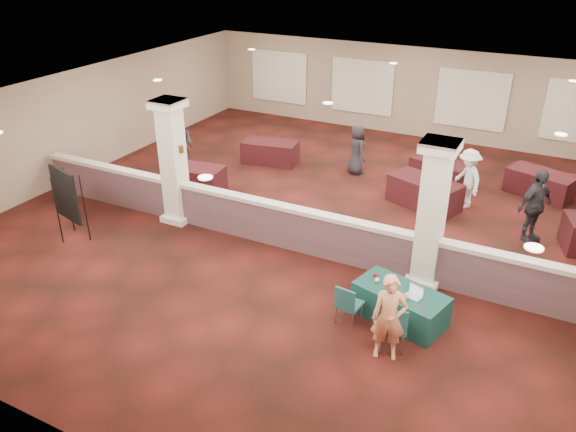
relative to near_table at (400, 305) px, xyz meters
The scene contains 32 objects.
ground 4.19m from the near_table, 134.16° to the left, with size 16.00×16.00×0.00m, color #421310.
wall_back 11.45m from the near_table, 104.83° to the left, with size 16.00×0.04×3.20m, color gray.
wall_front 5.92m from the near_table, 120.23° to the right, with size 16.00×0.04×3.20m, color gray.
wall_left 11.39m from the near_table, 164.63° to the left, with size 0.04×16.00×3.20m, color gray.
ceiling 5.07m from the near_table, 134.16° to the left, with size 16.00×16.00×0.02m, color white.
partition_wall 3.28m from the near_table, 152.76° to the left, with size 15.60×0.28×1.10m.
column_left 6.71m from the near_table, 166.84° to the left, with size 0.72×0.72×3.20m.
column_right 1.99m from the near_table, 86.69° to the left, with size 0.72×0.72×3.20m.
sconce_left 7.06m from the near_table, 167.37° to the left, with size 0.12×0.12×0.18m.
sconce_right 6.53m from the near_table, 166.26° to the left, with size 0.12×0.12×0.18m.
near_table is the anchor object (origin of this frame).
conf_chair_main 1.00m from the near_table, 81.03° to the right, with size 0.61×0.61×0.96m.
conf_chair_side 1.07m from the near_table, 143.16° to the right, with size 0.48×0.49×0.87m.
easel_board 8.15m from the near_table, behind, with size 1.05×0.62×1.83m.
woman 1.24m from the near_table, 84.66° to the right, with size 0.59×0.40×1.65m, color #F68E6B.
far_table_front_left 7.91m from the near_table, 155.34° to the left, with size 1.74×0.87×0.71m, color black.
far_table_front_center 5.32m from the near_table, 99.89° to the left, with size 1.91×0.95×0.77m, color black.
far_table_back_left 8.80m from the near_table, 135.22° to the left, with size 1.76×0.88×0.71m, color black.
far_table_back_center 7.11m from the near_table, 97.38° to the left, with size 1.70×0.85×0.69m, color black.
far_table_back_right 7.63m from the near_table, 76.05° to the left, with size 1.77×0.88×0.72m, color black.
attendee_a 9.19m from the near_table, 153.40° to the left, with size 0.88×0.49×1.84m, color black.
attendee_b 5.75m from the near_table, 89.13° to the left, with size 1.05×0.48×1.64m, color silver.
attendee_c 4.91m from the near_table, 67.34° to the left, with size 1.08×0.52×1.85m, color black.
attendee_d 7.47m from the near_table, 117.39° to the left, with size 0.76×0.41×1.55m, color black.
laptop_base 0.44m from the near_table, 24.99° to the right, with size 0.30×0.21×0.02m, color silver.
laptop_screen 0.53m from the near_table, ahead, with size 0.30×0.01×0.20m, color silver.
screen_glow 0.52m from the near_table, ahead, with size 0.27×0.00×0.17m, color silver.
knitting 0.42m from the near_table, 94.21° to the right, with size 0.37×0.27×0.03m, color #C7601F.
yarn_cream 0.64m from the near_table, behind, with size 0.10×0.10×0.10m, color beige.
yarn_red 0.75m from the near_table, 160.39° to the left, with size 0.09×0.09×0.09m, color maroon.
yarn_grey 0.57m from the near_table, 149.55° to the left, with size 0.10×0.10×0.10m, color #46454A.
scissors 0.73m from the near_table, 38.83° to the right, with size 0.11×0.03×0.01m, color red.
Camera 1 is at (5.02, -11.88, 6.74)m, focal length 35.00 mm.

